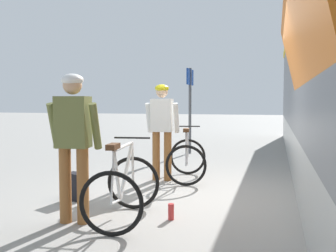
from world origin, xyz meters
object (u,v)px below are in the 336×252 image
cyclist_far_in_white (162,123)px  bicycle_far_silver (187,158)px  bicycle_near_white (123,188)px  platform_sign_post (190,96)px  backpack_on_platform (76,186)px  water_bottle_near_the_bikes (171,212)px  cyclist_near_in_olive (73,134)px

cyclist_far_in_white → bicycle_far_silver: (0.43, 0.16, -0.65)m
bicycle_near_white → platform_sign_post: bearing=95.6°
bicycle_far_silver → backpack_on_platform: size_ratio=2.98×
water_bottle_near_the_bikes → bicycle_far_silver: bearing=98.9°
cyclist_far_in_white → backpack_on_platform: bearing=-115.6°
cyclist_near_in_olive → cyclist_far_in_white: same height
backpack_on_platform → water_bottle_near_the_bikes: backpack_on_platform is taller
cyclist_near_in_olive → backpack_on_platform: size_ratio=4.40×
cyclist_near_in_olive → cyclist_far_in_white: (0.27, 2.58, 0.00)m
platform_sign_post → water_bottle_near_the_bikes: bearing=-79.1°
bicycle_near_white → bicycle_far_silver: (0.17, 2.52, 0.00)m
bicycle_near_white → cyclist_far_in_white: bearing=96.3°
cyclist_far_in_white → bicycle_far_silver: 0.80m
water_bottle_near_the_bikes → cyclist_far_in_white: bearing=110.3°
bicycle_near_white → water_bottle_near_the_bikes: 0.65m
cyclist_near_in_olive → water_bottle_near_the_bikes: bearing=22.3°
bicycle_far_silver → platform_sign_post: (-0.76, 3.48, 1.22)m
bicycle_far_silver → water_bottle_near_the_bikes: size_ratio=6.09×
cyclist_far_in_white → bicycle_near_white: bearing=-83.7°
cyclist_near_in_olive → platform_sign_post: size_ratio=0.73×
water_bottle_near_the_bikes → platform_sign_post: (-1.11, 5.77, 1.52)m
platform_sign_post → cyclist_near_in_olive: bearing=-89.6°
water_bottle_near_the_bikes → bicycle_near_white: bearing=-157.0°
cyclist_near_in_olive → cyclist_far_in_white: bearing=83.9°
cyclist_near_in_olive → platform_sign_post: (-0.05, 6.21, 0.57)m
cyclist_near_in_olive → platform_sign_post: bearing=90.4°
cyclist_near_in_olive → bicycle_far_silver: 2.90m
platform_sign_post → bicycle_far_silver: bearing=-77.7°
backpack_on_platform → bicycle_near_white: bearing=-15.5°
cyclist_far_in_white → bicycle_near_white: size_ratio=1.51×
bicycle_far_silver → cyclist_far_in_white: bearing=-160.3°
cyclist_far_in_white → bicycle_near_white: 2.47m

